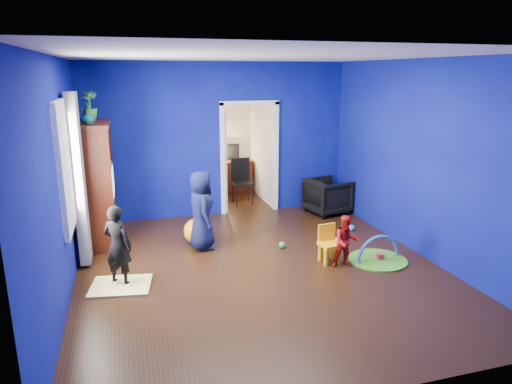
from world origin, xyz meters
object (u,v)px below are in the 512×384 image
object	(u,v)px
armchair	(327,196)
study_desk	(232,177)
tv_armoire	(95,184)
hopper_ball	(196,231)
vase	(88,118)
crt_tv	(98,182)
toddler_red	(346,241)
child_black	(118,245)
kid_chair	(330,246)
child_navy	(201,210)
play_mat	(378,260)
folding_chair	(242,183)

from	to	relation	value
armchair	study_desk	size ratio (longest dim) A/B	0.86
tv_armoire	hopper_ball	xyz separation A→B (m)	(1.51, -0.47, -0.77)
tv_armoire	hopper_ball	distance (m)	1.76
vase	crt_tv	xyz separation A→B (m)	(0.04, 0.30, -1.04)
toddler_red	study_desk	world-z (taller)	toddler_red
toddler_red	vase	distance (m)	4.15
vase	toddler_red	bearing A→B (deg)	-26.20
crt_tv	child_black	bearing A→B (deg)	-80.62
toddler_red	kid_chair	world-z (taller)	toddler_red
vase	hopper_ball	bearing A→B (deg)	-6.42
armchair	child_black	world-z (taller)	child_black
child_navy	toddler_red	bearing A→B (deg)	-126.47
kid_chair	hopper_ball	bearing A→B (deg)	135.95
tv_armoire	crt_tv	size ratio (longest dim) A/B	2.80
play_mat	folding_chair	xyz separation A→B (m)	(-1.16, 3.49, 0.45)
crt_tv	child_navy	bearing A→B (deg)	-25.30
tv_armoire	armchair	bearing A→B (deg)	6.14
crt_tv	hopper_ball	distance (m)	1.75
toddler_red	kid_chair	size ratio (longest dim) A/B	1.51
hopper_ball	study_desk	world-z (taller)	study_desk
study_desk	child_navy	bearing A→B (deg)	-111.13
child_black	kid_chair	size ratio (longest dim) A/B	2.15
crt_tv	hopper_ball	world-z (taller)	crt_tv
kid_chair	folding_chair	bearing A→B (deg)	90.38
armchair	kid_chair	size ratio (longest dim) A/B	1.51
play_mat	study_desk	world-z (taller)	study_desk
armchair	vase	world-z (taller)	vase
folding_chair	crt_tv	bearing A→B (deg)	-150.69
child_black	crt_tv	distance (m)	1.75
child_navy	tv_armoire	size ratio (longest dim) A/B	0.64
child_black	toddler_red	size ratio (longest dim) A/B	1.42
toddler_red	tv_armoire	bearing A→B (deg)	158.54
crt_tv	kid_chair	xyz separation A→B (m)	(3.22, -1.78, -0.77)
toddler_red	play_mat	world-z (taller)	toddler_red
kid_chair	play_mat	xyz separation A→B (m)	(0.71, -0.16, -0.24)
child_black	toddler_red	xyz separation A→B (m)	(3.10, -0.32, -0.16)
crt_tv	play_mat	world-z (taller)	crt_tv
play_mat	tv_armoire	bearing A→B (deg)	154.04
hopper_ball	child_black	bearing A→B (deg)	-135.14
armchair	child_navy	bearing A→B (deg)	101.82
kid_chair	toddler_red	bearing A→B (deg)	-60.36
kid_chair	folding_chair	size ratio (longest dim) A/B	0.54
toddler_red	crt_tv	world-z (taller)	crt_tv
toddler_red	crt_tv	size ratio (longest dim) A/B	1.08
armchair	hopper_ball	distance (m)	2.90
hopper_ball	folding_chair	world-z (taller)	folding_chair
child_black	hopper_ball	size ratio (longest dim) A/B	2.61
hopper_ball	study_desk	xyz separation A→B (m)	(1.30, 2.99, 0.17)
toddler_red	vase	xyz separation A→B (m)	(-3.41, 1.68, 1.68)
child_black	play_mat	size ratio (longest dim) A/B	1.27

